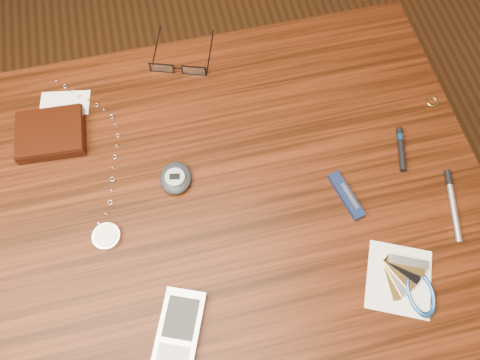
# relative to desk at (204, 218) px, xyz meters

# --- Properties ---
(ground) EXTENTS (3.80, 3.80, 0.00)m
(ground) POSITION_rel_desk_xyz_m (0.00, 0.00, -0.65)
(ground) COLOR #472814
(ground) RESTS_ON ground
(desk) EXTENTS (1.00, 0.70, 0.75)m
(desk) POSITION_rel_desk_xyz_m (0.00, 0.00, 0.00)
(desk) COLOR #3A1609
(desk) RESTS_ON ground
(wallet_and_card) EXTENTS (0.14, 0.16, 0.03)m
(wallet_and_card) POSITION_rel_desk_xyz_m (-0.24, 0.18, 0.11)
(wallet_and_card) COLOR black
(wallet_and_card) RESTS_ON desk
(eyeglasses) EXTENTS (0.14, 0.14, 0.02)m
(eyeglasses) POSITION_rel_desk_xyz_m (0.01, 0.28, 0.11)
(eyeglasses) COLOR black
(eyeglasses) RESTS_ON desk
(gold_ring) EXTENTS (0.03, 0.03, 0.00)m
(gold_ring) POSITION_rel_desk_xyz_m (0.47, 0.10, 0.10)
(gold_ring) COLOR tan
(gold_ring) RESTS_ON desk
(pocket_watch) EXTENTS (0.11, 0.36, 0.01)m
(pocket_watch) POSITION_rel_desk_xyz_m (-0.16, -0.02, 0.11)
(pocket_watch) COLOR silver
(pocket_watch) RESTS_ON desk
(pda_phone) EXTENTS (0.10, 0.13, 0.02)m
(pda_phone) POSITION_rel_desk_xyz_m (-0.07, -0.21, 0.11)
(pda_phone) COLOR #ABABB0
(pda_phone) RESTS_ON desk
(pedometer) EXTENTS (0.06, 0.07, 0.03)m
(pedometer) POSITION_rel_desk_xyz_m (-0.03, 0.04, 0.11)
(pedometer) COLOR black
(pedometer) RESTS_ON desk
(notepad_keys) EXTENTS (0.14, 0.14, 0.01)m
(notepad_keys) POSITION_rel_desk_xyz_m (0.30, -0.22, 0.11)
(notepad_keys) COLOR white
(notepad_keys) RESTS_ON desk
(pocket_knife) EXTENTS (0.04, 0.09, 0.01)m
(pocket_knife) POSITION_rel_desk_xyz_m (0.25, -0.05, 0.11)
(pocket_knife) COLOR #0E1B37
(pocket_knife) RESTS_ON desk
(silver_pen) EXTENTS (0.04, 0.13, 0.01)m
(silver_pen) POSITION_rel_desk_xyz_m (0.42, -0.10, 0.11)
(silver_pen) COLOR #BCBBC1
(silver_pen) RESTS_ON desk
(black_blue_pen) EXTENTS (0.03, 0.09, 0.01)m
(black_blue_pen) POSITION_rel_desk_xyz_m (0.37, 0.01, 0.11)
(black_blue_pen) COLOR black
(black_blue_pen) RESTS_ON desk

